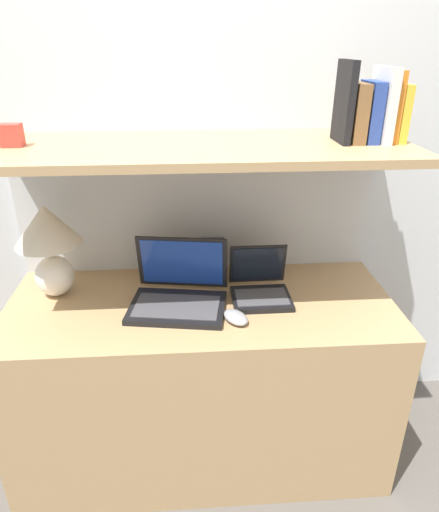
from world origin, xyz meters
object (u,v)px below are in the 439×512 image
Objects in this scene: book_yellow at (399,113)px; book_blue at (370,112)px; book_white at (383,105)px; laptop_large at (179,293)px; computer_mouse at (236,317)px; laptop_small at (260,287)px; book_brown at (356,113)px; router_box at (208,258)px; shelf_gadget at (11,135)px; book_black at (344,102)px; table_lamp at (48,239)px; book_orange at (392,106)px.

book_blue is (-0.10, 0.00, 0.00)m from book_yellow.
book_yellow is 0.10m from book_blue.
book_yellow is 0.06m from book_white.
computer_mouse is at bearing -33.53° from laptop_large.
book_white is at bearing 22.15° from computer_mouse.
book_brown is (0.30, 0.04, 0.62)m from laptop_small.
book_white reaches higher than router_box.
book_blue is at bearing 0.00° from shelf_gadget.
book_brown is at bearing 180.00° from book_blue.
book_yellow is 0.15m from book_brown.
book_yellow is at bearing 0.00° from book_black.
laptop_large is 0.86m from book_brown.
computer_mouse is 0.66× the size of book_blue.
book_blue reaches higher than table_lamp.
book_brown reaches higher than book_yellow.
book_blue is at bearing 6.44° from laptop_small.
laptop_large is 0.86m from book_black.
laptop_large is at bearing -173.77° from laptop_small.
book_brown reaches higher than shelf_gadget.
laptop_small is 0.75m from book_white.
router_box is 0.86× the size of book_yellow.
table_lamp is 1.95× the size of book_yellow.
book_orange is 1.23m from shelf_gadget.
table_lamp is 0.51m from laptop_large.
book_orange is at bearing 5.37° from laptop_small.
book_white reaches higher than book_yellow.
shelf_gadget is at bearing 180.00° from book_black.
table_lamp is 0.79m from laptop_small.
book_yellow is at bearing 5.51° from laptop_large.
router_box is at bearing 165.88° from book_white.
book_yellow is 0.19m from book_black.
book_orange is at bearing 5.73° from laptop_large.
book_brown is at bearing 180.00° from book_orange.
book_white is at bearing -1.77° from table_lamp.
shelf_gadget is at bearing 180.00° from book_yellow.
laptop_small is 0.76m from book_orange.
shelf_gadget is (-1.23, 0.00, -0.08)m from book_orange.
laptop_large is (0.46, -0.11, -0.18)m from table_lamp.
book_white reaches higher than book_orange.
book_yellow is 0.78× the size of book_white.
book_brown is at bearing 6.85° from laptop_large.
book_brown reaches higher than table_lamp.
book_yellow is (1.21, -0.04, 0.43)m from table_lamp.
laptop_small is (0.30, 0.03, -0.01)m from laptop_large.
laptop_small is at bearing -172.52° from book_brown.
book_brown is (-0.05, 0.00, -0.00)m from book_blue.
book_black is (0.44, -0.14, 0.61)m from router_box.
book_orange is at bearing 0.00° from shelf_gadget.
book_white is (0.49, 0.20, 0.67)m from computer_mouse.
book_blue reaches higher than laptop_small.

